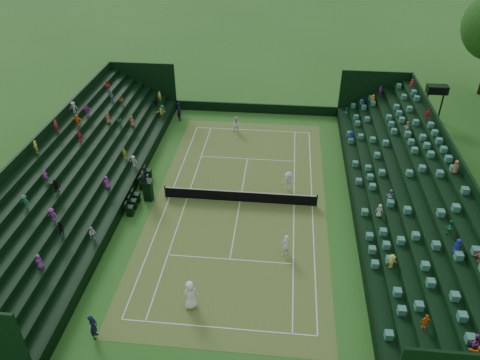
{
  "coord_description": "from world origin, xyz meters",
  "views": [
    {
      "loc": [
        2.97,
        -28.72,
        21.14
      ],
      "look_at": [
        0.0,
        0.0,
        2.0
      ],
      "focal_mm": 35.0,
      "sensor_mm": 36.0,
      "label": 1
    }
  ],
  "objects_px": {
    "umpire_chair": "(147,188)",
    "player_near_west": "(190,295)",
    "player_far_east": "(288,181)",
    "player_near_east": "(286,245)",
    "tennis_net": "(240,196)",
    "player_far_west": "(237,125)"
  },
  "relations": [
    {
      "from": "umpire_chair",
      "to": "player_near_west",
      "type": "height_order",
      "value": "umpire_chair"
    },
    {
      "from": "player_far_east",
      "to": "player_near_west",
      "type": "bearing_deg",
      "value": -128.2
    },
    {
      "from": "player_near_east",
      "to": "player_near_west",
      "type": "bearing_deg",
      "value": 9.33
    },
    {
      "from": "tennis_net",
      "to": "player_near_west",
      "type": "xyz_separation_m",
      "value": [
        -1.75,
        -10.55,
        0.45
      ]
    },
    {
      "from": "player_near_west",
      "to": "player_far_west",
      "type": "xyz_separation_m",
      "value": [
        0.26,
        21.91,
        -0.18
      ]
    },
    {
      "from": "umpire_chair",
      "to": "player_far_west",
      "type": "distance_m",
      "value": 13.0
    },
    {
      "from": "player_far_west",
      "to": "umpire_chair",
      "type": "bearing_deg",
      "value": -114.62
    },
    {
      "from": "umpire_chair",
      "to": "player_far_east",
      "type": "xyz_separation_m",
      "value": [
        10.62,
        2.48,
        -0.3
      ]
    },
    {
      "from": "tennis_net",
      "to": "player_near_east",
      "type": "xyz_separation_m",
      "value": [
        3.56,
        -5.56,
        0.29
      ]
    },
    {
      "from": "player_near_west",
      "to": "player_near_east",
      "type": "xyz_separation_m",
      "value": [
        5.31,
        4.99,
        -0.16
      ]
    },
    {
      "from": "player_near_west",
      "to": "player_near_east",
      "type": "bearing_deg",
      "value": -161.49
    },
    {
      "from": "umpire_chair",
      "to": "player_far_west",
      "type": "bearing_deg",
      "value": 64.89
    },
    {
      "from": "player_near_west",
      "to": "player_far_west",
      "type": "relative_size",
      "value": 1.22
    },
    {
      "from": "tennis_net",
      "to": "player_near_west",
      "type": "distance_m",
      "value": 10.7
    },
    {
      "from": "umpire_chair",
      "to": "player_far_east",
      "type": "bearing_deg",
      "value": 13.13
    },
    {
      "from": "player_near_west",
      "to": "player_near_east",
      "type": "distance_m",
      "value": 7.29
    },
    {
      "from": "player_far_west",
      "to": "player_far_east",
      "type": "xyz_separation_m",
      "value": [
        5.1,
        -9.3,
        0.01
      ]
    },
    {
      "from": "tennis_net",
      "to": "player_near_west",
      "type": "height_order",
      "value": "player_near_west"
    },
    {
      "from": "tennis_net",
      "to": "player_far_west",
      "type": "distance_m",
      "value": 11.47
    },
    {
      "from": "umpire_chair",
      "to": "player_near_east",
      "type": "relative_size",
      "value": 1.57
    },
    {
      "from": "umpire_chair",
      "to": "player_near_east",
      "type": "bearing_deg",
      "value": -25.98
    },
    {
      "from": "umpire_chair",
      "to": "player_far_west",
      "type": "relative_size",
      "value": 1.61
    }
  ]
}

